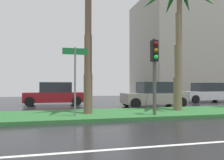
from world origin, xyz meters
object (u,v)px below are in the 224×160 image
object	(u,v)px
car_in_traffic_leading	(54,94)
car_in_traffic_third	(206,93)
street_name_sign	(75,72)
traffic_signal_median_right	(155,62)
car_in_traffic_second	(154,95)

from	to	relation	value
car_in_traffic_leading	car_in_traffic_third	distance (m)	13.15
street_name_sign	car_in_traffic_leading	distance (m)	8.21
traffic_signal_median_right	car_in_traffic_leading	distance (m)	9.74
traffic_signal_median_right	car_in_traffic_second	world-z (taller)	traffic_signal_median_right
traffic_signal_median_right	street_name_sign	xyz separation A→B (m)	(-3.52, 0.52, -0.45)
car_in_traffic_leading	car_in_traffic_second	bearing A→B (deg)	153.68
car_in_traffic_leading	car_in_traffic_third	xyz separation A→B (m)	(13.15, -0.17, 0.00)
car_in_traffic_leading	car_in_traffic_second	distance (m)	7.43
street_name_sign	car_in_traffic_leading	xyz separation A→B (m)	(-0.70, 8.08, -1.25)
car_in_traffic_third	traffic_signal_median_right	bearing A→B (deg)	43.39
street_name_sign	car_in_traffic_second	distance (m)	7.74
car_in_traffic_leading	car_in_traffic_third	size ratio (longest dim) A/B	1.00
street_name_sign	car_in_traffic_leading	size ratio (longest dim) A/B	0.70
traffic_signal_median_right	street_name_sign	size ratio (longest dim) A/B	1.15
traffic_signal_median_right	car_in_traffic_third	size ratio (longest dim) A/B	0.80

